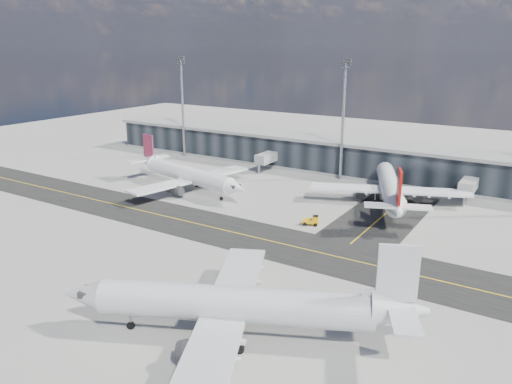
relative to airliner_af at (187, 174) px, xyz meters
The scene contains 9 objects.
ground 33.49m from the airliner_af, 38.38° to the right, with size 300.00×300.00×0.00m, color gray.
taxiway_lanes 31.82m from the airliner_af, 18.31° to the right, with size 180.00×63.00×0.03m.
terminal_concourse 43.10m from the airliner_af, 52.65° to the left, with size 152.00×19.80×8.80m.
floodlight_masts 39.64m from the airliner_af, 46.32° to the left, with size 102.50×0.70×28.90m.
airliner_af is the anchor object (origin of this frame).
airliner_redtail 44.94m from the airliner_af, 17.49° to the left, with size 32.21×37.23×11.48m.
airliner_near 61.81m from the airliner_af, 44.76° to the right, with size 39.52×34.09×12.31m.
baggage_tug 35.19m from the airliner_af, ahead, with size 3.25×2.38×1.85m.
service_van 49.31m from the airliner_af, 28.29° to the left, with size 2.68×5.81×1.62m, color white.
Camera 1 is at (46.04, -64.26, 32.33)m, focal length 35.00 mm.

